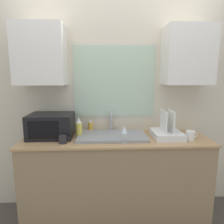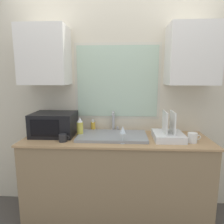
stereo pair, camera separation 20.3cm
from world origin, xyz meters
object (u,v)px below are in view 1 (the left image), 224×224
object	(u,v)px
faucet	(111,120)
soap_bottle	(91,127)
dish_rack	(167,133)
spray_bottle	(79,128)
microwave	(51,125)
wine_glass	(124,130)
mug_near_sink	(63,139)

from	to	relation	value
faucet	soap_bottle	xyz separation A→B (m)	(-0.24, 0.00, -0.08)
dish_rack	spray_bottle	xyz separation A→B (m)	(-0.93, 0.06, 0.05)
microwave	dish_rack	distance (m)	1.22
spray_bottle	wine_glass	distance (m)	0.51
microwave	soap_bottle	size ratio (longest dim) A/B	3.21
mug_near_sink	dish_rack	bearing A→B (deg)	7.16
dish_rack	soap_bottle	xyz separation A→B (m)	(-0.81, 0.26, 0.00)
spray_bottle	wine_glass	bearing A→B (deg)	-25.00
soap_bottle	wine_glass	bearing A→B (deg)	-49.71
spray_bottle	mug_near_sink	xyz separation A→B (m)	(-0.13, -0.20, -0.06)
soap_bottle	wine_glass	world-z (taller)	wine_glass
microwave	soap_bottle	world-z (taller)	microwave
soap_bottle	mug_near_sink	distance (m)	0.46
mug_near_sink	microwave	bearing A→B (deg)	126.17
wine_glass	microwave	bearing A→B (deg)	162.29
dish_rack	mug_near_sink	size ratio (longest dim) A/B	3.14
soap_bottle	dish_rack	bearing A→B (deg)	-17.69
dish_rack	soap_bottle	distance (m)	0.85
faucet	microwave	bearing A→B (deg)	-165.09
spray_bottle	mug_near_sink	world-z (taller)	spray_bottle
microwave	mug_near_sink	bearing A→B (deg)	-53.83
microwave	wine_glass	xyz separation A→B (m)	(0.75, -0.24, 0.00)
soap_bottle	wine_glass	xyz separation A→B (m)	(0.35, -0.41, 0.07)
spray_bottle	microwave	bearing A→B (deg)	175.07
microwave	spray_bottle	xyz separation A→B (m)	(0.29, -0.03, -0.02)
dish_rack	wine_glass	xyz separation A→B (m)	(-0.46, -0.15, 0.07)
faucet	wine_glass	bearing A→B (deg)	-75.41
faucet	mug_near_sink	size ratio (longest dim) A/B	2.24
soap_bottle	mug_near_sink	world-z (taller)	soap_bottle
faucet	microwave	xyz separation A→B (m)	(-0.64, -0.17, -0.02)
faucet	soap_bottle	world-z (taller)	faucet
microwave	faucet	bearing A→B (deg)	14.91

